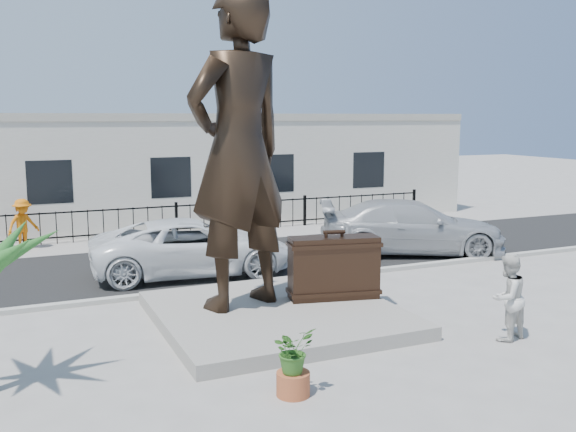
# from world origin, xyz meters

# --- Properties ---
(ground) EXTENTS (100.00, 100.00, 0.00)m
(ground) POSITION_xyz_m (0.00, 0.00, 0.00)
(ground) COLOR #9E9991
(ground) RESTS_ON ground
(street) EXTENTS (40.00, 7.00, 0.01)m
(street) POSITION_xyz_m (0.00, 8.00, 0.01)
(street) COLOR black
(street) RESTS_ON ground
(curb) EXTENTS (40.00, 0.25, 0.12)m
(curb) POSITION_xyz_m (0.00, 4.50, 0.06)
(curb) COLOR #A5A399
(curb) RESTS_ON ground
(far_sidewalk) EXTENTS (40.00, 2.50, 0.02)m
(far_sidewalk) POSITION_xyz_m (0.00, 12.00, 0.01)
(far_sidewalk) COLOR #9E9991
(far_sidewalk) RESTS_ON ground
(plinth) EXTENTS (5.20, 5.20, 0.30)m
(plinth) POSITION_xyz_m (-0.50, 1.50, 0.15)
(plinth) COLOR gray
(plinth) RESTS_ON ground
(fence) EXTENTS (22.00, 0.10, 1.20)m
(fence) POSITION_xyz_m (0.00, 12.80, 0.60)
(fence) COLOR black
(fence) RESTS_ON ground
(building) EXTENTS (28.00, 7.00, 4.40)m
(building) POSITION_xyz_m (0.00, 17.00, 2.20)
(building) COLOR silver
(building) RESTS_ON ground
(statue) EXTENTS (2.99, 2.43, 7.08)m
(statue) POSITION_xyz_m (-1.18, 2.03, 3.84)
(statue) COLOR black
(statue) RESTS_ON plinth
(suitcase) EXTENTS (2.19, 1.08, 1.48)m
(suitcase) POSITION_xyz_m (1.05, 1.71, 1.04)
(suitcase) COLOR black
(suitcase) RESTS_ON plinth
(tourist) EXTENTS (1.00, 0.86, 1.80)m
(tourist) POSITION_xyz_m (3.37, -1.55, 0.90)
(tourist) COLOR silver
(tourist) RESTS_ON ground
(car_white) EXTENTS (6.10, 3.30, 1.63)m
(car_white) POSITION_xyz_m (-1.07, 6.45, 0.82)
(car_white) COLOR white
(car_white) RESTS_ON street
(car_silver) EXTENTS (6.64, 4.79, 1.79)m
(car_silver) POSITION_xyz_m (6.46, 6.37, 0.90)
(car_silver) COLOR #A7A9AB
(car_silver) RESTS_ON street
(worker) EXTENTS (1.31, 1.12, 1.76)m
(worker) POSITION_xyz_m (-5.52, 12.19, 0.90)
(worker) COLOR orange
(worker) RESTS_ON far_sidewalk
(planter) EXTENTS (0.56, 0.56, 0.40)m
(planter) POSITION_xyz_m (-1.76, -2.24, 0.20)
(planter) COLOR #A24E2B
(planter) RESTS_ON ground
(shrub) EXTENTS (0.84, 0.78, 0.77)m
(shrub) POSITION_xyz_m (-1.76, -2.24, 0.78)
(shrub) COLOR #2F601F
(shrub) RESTS_ON planter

